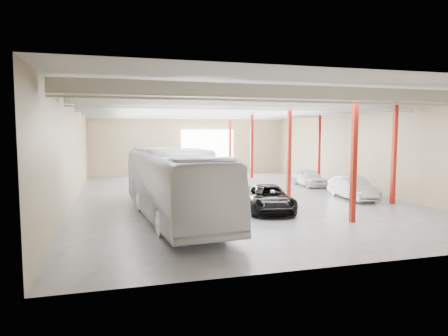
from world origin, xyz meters
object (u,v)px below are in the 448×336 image
coach_bus (173,184)px  car_right_far (309,177)px  car_row_a (249,187)px  car_row_b (211,178)px  car_right_near (353,188)px  car_row_c (211,171)px  black_sedan (268,198)px

coach_bus → car_right_far: coach_bus is taller
car_right_far → car_row_a: bearing=-147.2°
car_row_b → car_right_near: 11.66m
car_row_c → coach_bus: bearing=-118.9°
coach_bus → car_right_near: size_ratio=2.89×
car_row_c → black_sedan: bearing=-101.6°
car_row_a → car_row_b: car_row_b is taller
car_right_near → car_right_far: bearing=92.6°
black_sedan → car_row_a: (0.57, 5.20, -0.05)m
car_row_c → car_row_a: bearing=-100.2°
car_row_c → car_right_far: size_ratio=1.14×
coach_bus → car_row_a: size_ratio=3.26×
black_sedan → car_right_far: 12.19m
car_row_c → car_right_near: bearing=-76.1°
car_right_near → car_right_far: 7.07m
coach_bus → car_row_c: size_ratio=2.74×
black_sedan → car_row_b: size_ratio=1.08×
car_row_a → car_right_near: bearing=-13.4°
car_row_a → car_right_far: car_right_far is taller
coach_bus → car_right_far: size_ratio=3.14×
black_sedan → car_row_c: bearing=97.8°
coach_bus → car_right_near: bearing=7.1°
black_sedan → car_row_c: size_ratio=1.11×
car_row_a → coach_bus: bearing=-130.0°
black_sedan → car_row_c: 18.02m
car_row_b → car_row_c: (1.87, 7.60, -0.12)m
car_row_b → car_row_c: 7.83m
black_sedan → car_right_far: size_ratio=1.27×
car_row_b → car_right_far: 8.78m
coach_bus → black_sedan: coach_bus is taller
car_row_a → car_row_c: (0.28, 12.80, 0.01)m
black_sedan → car_row_b: 10.45m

